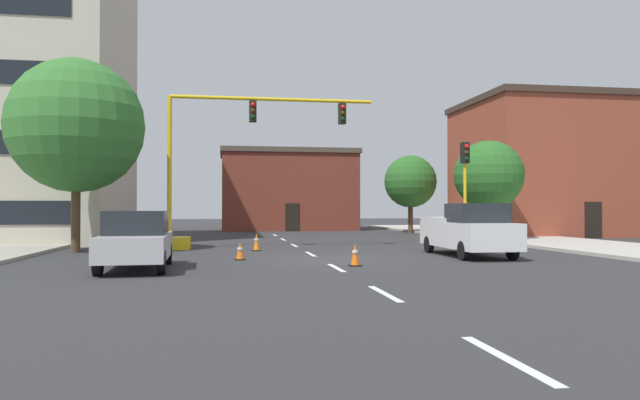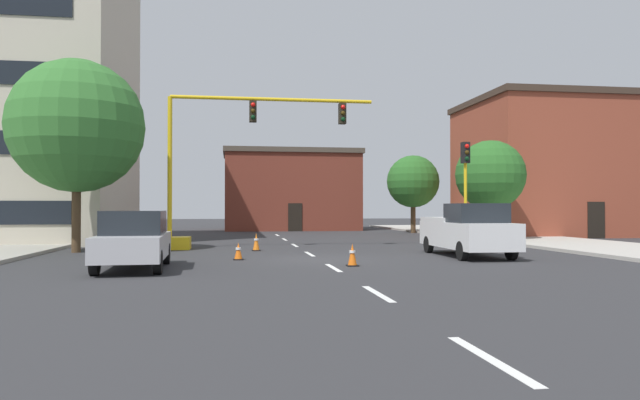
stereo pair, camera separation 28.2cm
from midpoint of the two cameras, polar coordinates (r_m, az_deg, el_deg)
The scene contains 22 objects.
ground_plane at distance 21.09m, azimuth 0.27°, elevation -5.74°, with size 160.00×160.00×0.00m, color #2D2D30.
sidewalk_left at distance 30.55m, azimuth -28.08°, elevation -3.98°, with size 6.00×56.00×0.14m, color #9E998E.
sidewalk_right at distance 33.27m, azimuth 21.48°, elevation -3.74°, with size 6.00×56.00×0.14m, color #B2ADA3.
lane_stripe_seg_0 at distance 7.71m, azimuth 17.07°, elevation -14.39°, with size 0.16×2.40×0.01m, color silver.
lane_stripe_seg_1 at distance 12.81m, azimuth 6.22°, elevation -8.94°, with size 0.16×2.40×0.01m, color silver.
lane_stripe_seg_2 at distance 18.14m, azimuth 1.74°, elevation -6.53°, with size 0.16×2.40×0.01m, color silver.
lane_stripe_seg_3 at distance 23.55m, azimuth -0.67°, elevation -5.21°, with size 0.16×2.40×0.01m, color silver.
lane_stripe_seg_4 at distance 29.00m, azimuth -2.17°, elevation -4.37°, with size 0.16×2.40×0.01m, color silver.
lane_stripe_seg_5 at distance 34.46m, azimuth -3.20°, elevation -3.80°, with size 0.16×2.40×0.01m, color silver.
lane_stripe_seg_6 at distance 39.93m, azimuth -3.94°, elevation -3.39°, with size 0.16×2.40×0.01m, color silver.
building_brick_center at distance 49.98m, azimuth -2.68°, elevation 0.94°, with size 11.20×7.37×6.63m.
building_row_right at distance 43.23m, azimuth 21.75°, elevation 2.93°, with size 11.43×9.58×9.13m.
traffic_signal_gantry at distance 26.77m, azimuth -11.13°, elevation 0.26°, with size 10.01×1.20×6.83m.
traffic_light_pole_right at distance 27.59m, azimuth 14.11°, elevation 2.79°, with size 0.32×0.47×4.80m.
tree_right_far at distance 43.95m, azimuth 9.12°, elevation 1.76°, with size 3.83×3.83×5.69m.
tree_left_near at distance 26.40m, azimuth -22.07°, elevation 6.59°, with size 5.47×5.47×7.92m.
tree_right_mid at distance 33.80m, azimuth 16.29°, elevation 2.31°, with size 3.80×3.80×5.54m.
pickup_truck_white at distance 23.09m, azimuth 14.34°, elevation -2.86°, with size 2.08×5.43×1.99m.
sedan_silver_near_left at distance 18.46m, azimuth -17.04°, elevation -3.65°, with size 1.99×4.56×1.74m.
traffic_cone_roadside_a at distance 25.41m, azimuth -5.84°, elevation -4.05°, with size 0.36×0.36×0.76m.
traffic_cone_roadside_b at distance 18.66m, azimuth 3.57°, elevation -5.31°, with size 0.36×0.36×0.71m.
traffic_cone_roadside_c at distance 21.05m, azimuth -7.48°, elevation -4.92°, with size 0.36×0.36×0.61m.
Camera 2 is at (-3.10, -20.78, 1.82)m, focal length 33.27 mm.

